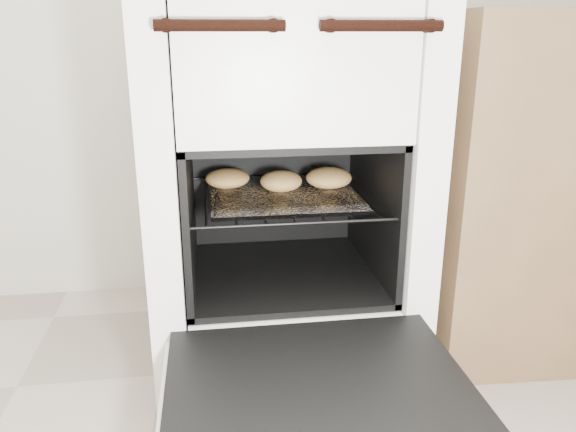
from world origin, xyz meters
name	(u,v)px	position (x,y,z in m)	size (l,w,h in m)	color
stove	(280,178)	(-0.02, 1.16, 0.46)	(0.61, 0.68, 0.93)	white
oven_door	(317,389)	(-0.02, 0.65, 0.20)	(0.55, 0.43, 0.04)	black
oven_rack	(283,197)	(-0.02, 1.09, 0.43)	(0.44, 0.43, 0.01)	black
foil_sheet	(284,196)	(-0.02, 1.07, 0.44)	(0.35, 0.30, 0.01)	white
baked_rolls	(282,179)	(-0.02, 1.13, 0.46)	(0.38, 0.18, 0.05)	tan
counter	(574,180)	(0.78, 1.16, 0.42)	(0.85, 0.57, 0.85)	brown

